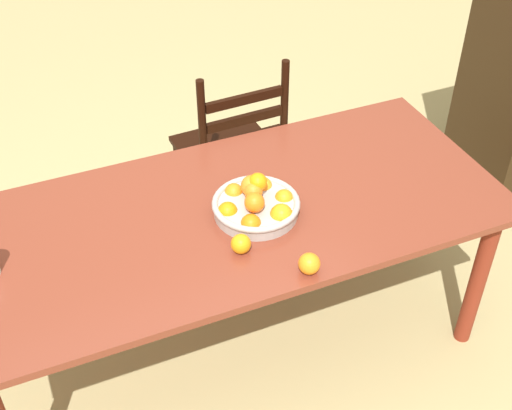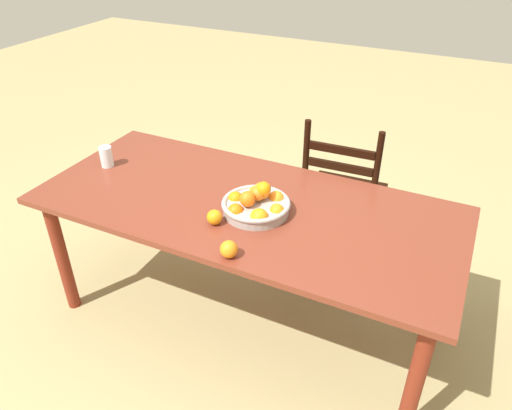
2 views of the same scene
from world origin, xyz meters
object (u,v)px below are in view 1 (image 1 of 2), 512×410
Objects in this scene: chair_near_window at (232,152)px; dining_table at (231,229)px; fruit_bowl at (256,204)px; orange_loose_1 at (241,244)px; orange_loose_0 at (309,264)px.

dining_table is at bearing 66.05° from chair_near_window.
chair_near_window is 0.88m from fruit_bowl.
orange_loose_1 is at bearing -127.27° from fruit_bowl.
dining_table is 27.75× the size of orange_loose_0.
orange_loose_0 reaches higher than dining_table.
fruit_bowl is at bearing 97.08° from orange_loose_0.
orange_loose_0 is (0.04, -0.35, -0.01)m from fruit_bowl.
dining_table is at bearing 78.37° from orange_loose_1.
orange_loose_1 reaches higher than dining_table.
chair_near_window is 1.19m from orange_loose_0.
chair_near_window is at bearing 68.62° from dining_table.
fruit_bowl is 0.35m from orange_loose_0.
orange_loose_1 is at bearing 133.66° from orange_loose_0.
orange_loose_0 is at bearing -82.92° from fruit_bowl.
chair_near_window is at bearing 75.40° from fruit_bowl.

